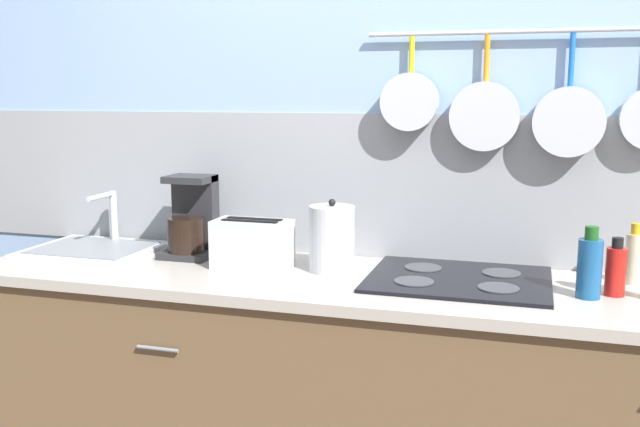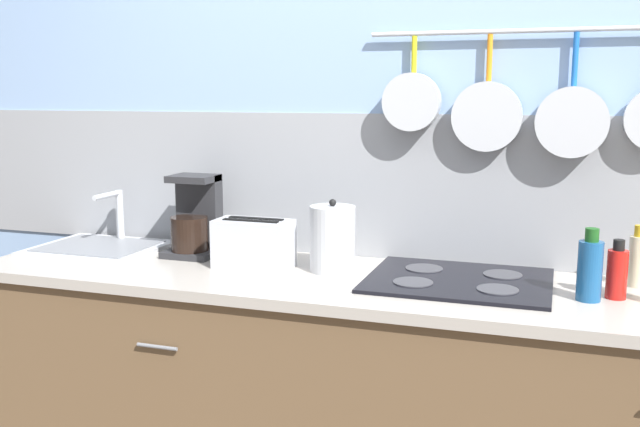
% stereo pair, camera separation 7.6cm
% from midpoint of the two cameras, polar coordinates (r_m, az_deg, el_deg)
% --- Properties ---
extents(wall_back, '(7.20, 0.14, 2.60)m').
position_cam_midpoint_polar(wall_back, '(2.53, 7.89, 4.62)').
color(wall_back, '#84A3CC').
rests_on(wall_back, ground_plane).
extents(cabinet_base, '(2.93, 0.59, 0.87)m').
position_cam_midpoint_polar(cabinet_base, '(2.43, 6.04, -16.26)').
color(cabinet_base, brown).
rests_on(cabinet_base, ground_plane).
extents(countertop, '(2.97, 0.61, 0.03)m').
position_cam_midpoint_polar(countertop, '(2.27, 6.25, -5.93)').
color(countertop, '#A59E93').
rests_on(countertop, cabinet_base).
extents(sink_basin, '(0.46, 0.40, 0.21)m').
position_cam_midpoint_polar(sink_basin, '(2.82, -18.36, -2.56)').
color(sink_basin, '#B7BABF').
rests_on(sink_basin, countertop).
extents(coffee_maker, '(0.18, 0.18, 0.29)m').
position_cam_midpoint_polar(coffee_maker, '(2.64, -11.07, -0.74)').
color(coffee_maker, '#262628').
rests_on(coffee_maker, countertop).
extents(toaster, '(0.28, 0.13, 0.17)m').
position_cam_midpoint_polar(toaster, '(2.43, -6.33, -2.45)').
color(toaster, '#B7BABF').
rests_on(toaster, countertop).
extents(kettle, '(0.15, 0.15, 0.24)m').
position_cam_midpoint_polar(kettle, '(2.37, 0.04, -2.03)').
color(kettle, '#B7BABF').
rests_on(kettle, countertop).
extents(cooktop, '(0.57, 0.46, 0.01)m').
position_cam_midpoint_polar(cooktop, '(2.30, 10.10, -5.19)').
color(cooktop, black).
rests_on(cooktop, countertop).
extents(bottle_olive_oil, '(0.07, 0.07, 0.21)m').
position_cam_midpoint_polar(bottle_olive_oil, '(2.19, 19.83, -4.02)').
color(bottle_olive_oil, navy).
rests_on(bottle_olive_oil, countertop).
extents(bottle_hot_sauce, '(0.06, 0.06, 0.17)m').
position_cam_midpoint_polar(bottle_hot_sauce, '(2.25, 21.69, -4.23)').
color(bottle_hot_sauce, red).
rests_on(bottle_hot_sauce, countertop).
extents(bottle_dish_soap, '(0.05, 0.05, 0.19)m').
position_cam_midpoint_polar(bottle_dish_soap, '(2.41, 22.98, -3.24)').
color(bottle_dish_soap, '#BFB799').
rests_on(bottle_dish_soap, countertop).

